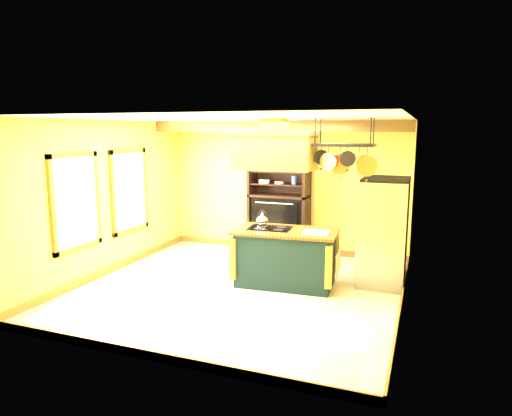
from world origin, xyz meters
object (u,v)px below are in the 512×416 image
Objects in this scene: kitchen_island at (285,257)px; range_hood at (275,148)px; hutch at (279,213)px; refrigerator at (383,234)px; pot_rack at (345,153)px.

kitchen_island is 1.78m from range_hood.
hutch is (-0.68, 1.80, 0.37)m from kitchen_island.
refrigerator is (1.68, 0.60, -1.39)m from range_hood.
pot_rack is at bearing -133.13° from refrigerator.
range_hood reaches higher than refrigerator.
range_hood reaches higher than hutch.
range_hood is at bearing -74.93° from hutch.
refrigerator reaches higher than kitchen_island.
hutch is at bearing 106.97° from kitchen_island.
refrigerator is at bearing -29.01° from hutch.
range_hood is 0.63× the size of hutch.
refrigerator is at bearing 18.33° from kitchen_island.
hutch is (-2.16, 1.20, 0.00)m from refrigerator.
hutch is at bearing 150.99° from refrigerator.
pot_rack is 1.57m from refrigerator.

